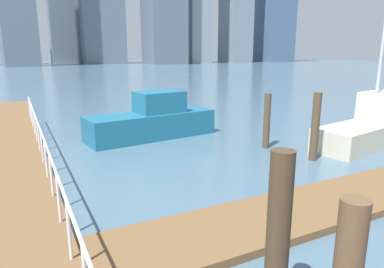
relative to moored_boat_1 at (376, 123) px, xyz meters
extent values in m
plane|color=slate|center=(-9.78, 7.68, -0.81)|extent=(300.00, 300.00, 0.00)
cube|color=brown|center=(-6.70, -3.65, -0.72)|extent=(13.18, 2.00, 0.18)
cylinder|color=white|center=(-12.93, -3.73, 0.12)|extent=(0.06, 0.06, 1.05)
cylinder|color=white|center=(-12.93, -2.27, 0.12)|extent=(0.06, 0.06, 1.05)
cylinder|color=white|center=(-12.93, -0.81, 0.12)|extent=(0.06, 0.06, 1.05)
cylinder|color=white|center=(-12.93, 0.65, 0.12)|extent=(0.06, 0.06, 1.05)
cylinder|color=white|center=(-12.93, 2.10, 0.12)|extent=(0.06, 0.06, 1.05)
cylinder|color=white|center=(-12.93, 3.56, 0.12)|extent=(0.06, 0.06, 1.05)
cylinder|color=white|center=(-12.93, 5.02, 0.12)|extent=(0.06, 0.06, 1.05)
cylinder|color=white|center=(-12.93, 6.47, 0.12)|extent=(0.06, 0.06, 1.05)
cylinder|color=white|center=(-12.93, 7.93, 0.12)|extent=(0.06, 0.06, 1.05)
cylinder|color=white|center=(-12.93, 9.39, 0.12)|extent=(0.06, 0.06, 1.05)
cylinder|color=white|center=(-12.93, 10.85, 0.12)|extent=(0.06, 0.06, 1.05)
cylinder|color=white|center=(-12.93, -3.00, 0.64)|extent=(0.06, 27.69, 0.06)
cylinder|color=brown|center=(-4.76, 1.37, 0.29)|extent=(0.26, 0.26, 2.20)
cylinder|color=brown|center=(-4.28, -0.67, 0.40)|extent=(0.28, 0.28, 2.42)
cylinder|color=#473826|center=(-10.52, -5.97, 0.46)|extent=(0.32, 0.32, 2.53)
cube|color=beige|center=(-0.30, -0.06, -0.35)|extent=(6.78, 2.86, 0.92)
cube|color=#1E6B8C|center=(-8.21, 5.12, -0.25)|extent=(5.96, 2.49, 1.12)
cube|color=#1E6B8C|center=(-7.79, 5.17, 0.78)|extent=(2.24, 1.67, 0.93)
cube|color=slate|center=(4.15, 121.63, 13.98)|extent=(10.83, 7.36, 29.58)
camera|label=1|loc=(-13.46, -9.17, 2.93)|focal=32.19mm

